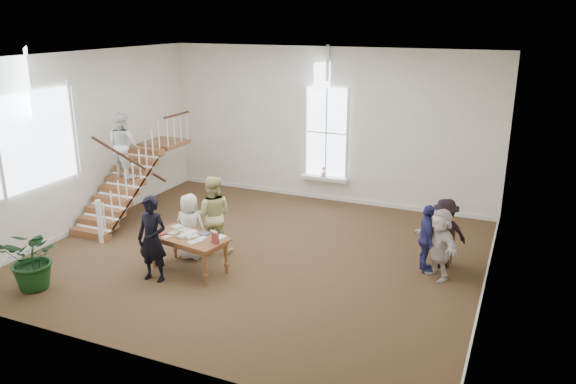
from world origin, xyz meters
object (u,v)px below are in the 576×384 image
at_px(woman_cluster_c, 439,244).
at_px(floor_plant, 34,258).
at_px(woman_cluster_b, 444,233).
at_px(person_yellow, 213,215).
at_px(woman_cluster_a, 427,239).
at_px(side_chair, 444,244).
at_px(police_officer, 152,239).
at_px(library_table, 188,240).
at_px(elderly_woman, 190,227).

bearing_deg(woman_cluster_c, floor_plant, -105.77).
bearing_deg(woman_cluster_b, person_yellow, -13.95).
relative_size(woman_cluster_a, woman_cluster_c, 0.99).
height_order(woman_cluster_c, side_chair, woman_cluster_c).
bearing_deg(police_officer, library_table, 53.11).
bearing_deg(side_chair, elderly_woman, -151.74).
height_order(person_yellow, woman_cluster_b, person_yellow).
relative_size(person_yellow, woman_cluster_b, 1.19).
distance_m(floor_plant, side_chair, 8.69).
bearing_deg(woman_cluster_c, person_yellow, -124.64).
bearing_deg(woman_cluster_c, woman_cluster_a, -166.51).
xyz_separation_m(person_yellow, woman_cluster_c, (5.05, 0.72, -0.16)).
xyz_separation_m(woman_cluster_c, side_chair, (0.01, 0.77, -0.29)).
bearing_deg(elderly_woman, floor_plant, 44.86).
bearing_deg(woman_cluster_a, library_table, 91.18).
relative_size(elderly_woman, person_yellow, 0.83).
xyz_separation_m(library_table, elderly_woman, (-0.34, 0.59, 0.04)).
bearing_deg(floor_plant, library_table, 39.26).
height_order(library_table, floor_plant, floor_plant).
xyz_separation_m(elderly_woman, floor_plant, (-2.05, -2.54, -0.10)).
height_order(police_officer, woman_cluster_a, police_officer).
relative_size(person_yellow, side_chair, 2.11).
distance_m(person_yellow, woman_cluster_a, 4.84).
relative_size(woman_cluster_b, floor_plant, 1.18).
bearing_deg(woman_cluster_c, side_chair, 136.53).
distance_m(elderly_woman, woman_cluster_b, 5.66).
relative_size(woman_cluster_c, floor_plant, 1.16).
relative_size(elderly_woman, floor_plant, 1.16).
height_order(woman_cluster_b, side_chair, woman_cluster_b).
bearing_deg(woman_cluster_c, elderly_woman, -119.90).
bearing_deg(side_chair, police_officer, -141.41).
xyz_separation_m(elderly_woman, person_yellow, (0.30, 0.50, 0.16)).
bearing_deg(woman_cluster_b, side_chair, -123.96).
bearing_deg(floor_plant, woman_cluster_c, 26.95).
height_order(person_yellow, woman_cluster_c, person_yellow).
height_order(library_table, police_officer, police_officer).
bearing_deg(woman_cluster_a, side_chair, -50.48).
relative_size(police_officer, elderly_woman, 1.20).
bearing_deg(library_table, woman_cluster_a, 32.94).
xyz_separation_m(police_officer, woman_cluster_c, (5.45, 2.47, -0.15)).
distance_m(person_yellow, side_chair, 5.29).
xyz_separation_m(person_yellow, side_chair, (5.06, 1.48, -0.45)).
relative_size(floor_plant, side_chair, 1.51).
xyz_separation_m(woman_cluster_c, floor_plant, (-7.40, -3.76, -0.11)).
xyz_separation_m(elderly_woman, woman_cluster_a, (5.05, 1.42, -0.01)).
xyz_separation_m(library_table, person_yellow, (-0.04, 1.09, 0.20)).
distance_m(library_table, woman_cluster_c, 5.33).
xyz_separation_m(library_table, floor_plant, (-2.39, -1.95, -0.06)).
distance_m(elderly_woman, side_chair, 5.72).
xyz_separation_m(police_officer, woman_cluster_b, (5.45, 3.12, -0.14)).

